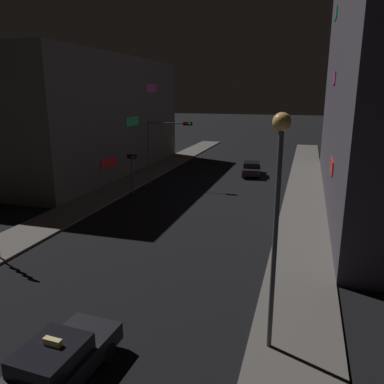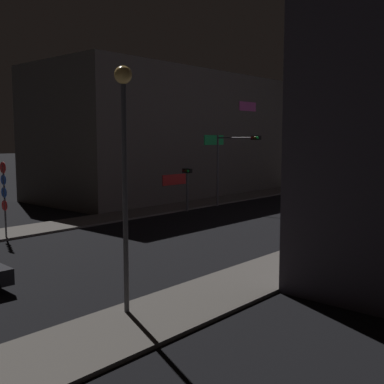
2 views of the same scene
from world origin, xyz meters
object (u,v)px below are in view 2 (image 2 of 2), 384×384
(traffic_light_overhead, at_px, (232,156))
(far_car, at_px, (350,199))
(traffic_light_left_kerb, at_px, (187,180))
(street_lamp_near_block, at_px, (124,142))
(sign_pole_left, at_px, (4,193))

(traffic_light_overhead, bearing_deg, far_car, 41.22)
(traffic_light_left_kerb, distance_m, street_lamp_near_block, 22.15)
(far_car, height_order, sign_pole_left, sign_pole_left)
(far_car, xyz_separation_m, sign_pole_left, (-9.44, -24.40, 1.86))
(traffic_light_left_kerb, height_order, sign_pole_left, sign_pole_left)
(sign_pole_left, bearing_deg, far_car, 68.85)
(sign_pole_left, distance_m, street_lamp_near_block, 14.62)
(far_car, distance_m, traffic_light_overhead, 10.16)
(sign_pole_left, bearing_deg, traffic_light_left_kerb, 87.00)
(far_car, bearing_deg, street_lamp_near_block, -80.66)
(traffic_light_overhead, distance_m, sign_pole_left, 18.32)
(traffic_light_left_kerb, height_order, street_lamp_near_block, street_lamp_near_block)
(far_car, distance_m, traffic_light_left_kerb, 13.40)
(far_car, xyz_separation_m, street_lamp_near_block, (4.53, -27.56, 4.78))
(sign_pole_left, xyz_separation_m, street_lamp_near_block, (13.97, -3.16, 2.92))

